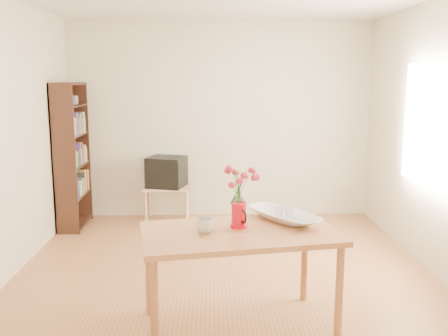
{
  "coord_description": "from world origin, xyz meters",
  "views": [
    {
      "loc": [
        -0.13,
        -4.41,
        1.84
      ],
      "look_at": [
        0.0,
        0.3,
        1.0
      ],
      "focal_mm": 40.0,
      "sensor_mm": 36.0,
      "label": 1
    }
  ],
  "objects_px": {
    "table": "(239,242)",
    "bowl": "(284,194)",
    "pitcher": "(239,216)",
    "television": "(167,171)",
    "mug": "(205,226)"
  },
  "relations": [
    {
      "from": "table",
      "to": "bowl",
      "type": "bearing_deg",
      "value": 25.06
    },
    {
      "from": "table",
      "to": "pitcher",
      "type": "distance_m",
      "value": 0.19
    },
    {
      "from": "table",
      "to": "television",
      "type": "height_order",
      "value": "television"
    },
    {
      "from": "television",
      "to": "mug",
      "type": "bearing_deg",
      "value": -64.03
    },
    {
      "from": "mug",
      "to": "pitcher",
      "type": "bearing_deg",
      "value": 152.12
    },
    {
      "from": "bowl",
      "to": "television",
      "type": "distance_m",
      "value": 2.89
    },
    {
      "from": "mug",
      "to": "bowl",
      "type": "relative_size",
      "value": 0.3
    },
    {
      "from": "table",
      "to": "mug",
      "type": "xyz_separation_m",
      "value": [
        -0.25,
        -0.04,
        0.13
      ]
    },
    {
      "from": "pitcher",
      "to": "bowl",
      "type": "relative_size",
      "value": 0.44
    },
    {
      "from": "table",
      "to": "television",
      "type": "relative_size",
      "value": 2.82
    },
    {
      "from": "mug",
      "to": "table",
      "type": "bearing_deg",
      "value": 133.86
    },
    {
      "from": "table",
      "to": "mug",
      "type": "distance_m",
      "value": 0.29
    },
    {
      "from": "bowl",
      "to": "television",
      "type": "height_order",
      "value": "bowl"
    },
    {
      "from": "table",
      "to": "mug",
      "type": "bearing_deg",
      "value": 178.16
    },
    {
      "from": "bowl",
      "to": "television",
      "type": "bearing_deg",
      "value": 113.37
    }
  ]
}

